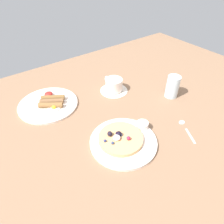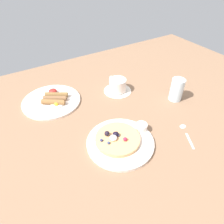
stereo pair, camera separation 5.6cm
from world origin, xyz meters
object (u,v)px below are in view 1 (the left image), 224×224
object	(u,v)px
pancake_plate	(123,142)
syrup_ramekin	(142,125)
coffee_saucer	(114,90)
water_glass	(173,87)
teaspoon	(185,126)
breakfast_plate	(48,104)
coffee_cup	(114,84)

from	to	relation	value
pancake_plate	syrup_ramekin	xyz separation A→B (m)	(0.11, 0.01, 0.02)
coffee_saucer	water_glass	xyz separation A→B (m)	(0.20, -0.20, 0.05)
teaspoon	coffee_saucer	bearing A→B (deg)	101.15
breakfast_plate	coffee_saucer	bearing A→B (deg)	-15.09
water_glass	pancake_plate	bearing A→B (deg)	-165.39
pancake_plate	coffee_cup	size ratio (longest dim) A/B	2.17
pancake_plate	coffee_saucer	bearing A→B (deg)	58.87
breakfast_plate	teaspoon	size ratio (longest dim) A/B	2.27
pancake_plate	water_glass	bearing A→B (deg)	14.61
syrup_ramekin	coffee_saucer	bearing A→B (deg)	75.28
pancake_plate	teaspoon	xyz separation A→B (m)	(0.26, -0.08, -0.00)
syrup_ramekin	coffee_cup	bearing A→B (deg)	75.36
syrup_ramekin	coffee_saucer	world-z (taller)	syrup_ramekin
coffee_saucer	coffee_cup	world-z (taller)	coffee_cup
pancake_plate	breakfast_plate	world-z (taller)	pancake_plate
coffee_saucer	water_glass	bearing A→B (deg)	-45.50
pancake_plate	breakfast_plate	bearing A→B (deg)	109.31
breakfast_plate	teaspoon	distance (m)	0.62
syrup_ramekin	teaspoon	size ratio (longest dim) A/B	0.39
coffee_saucer	teaspoon	distance (m)	0.40
breakfast_plate	coffee_saucer	xyz separation A→B (m)	(0.32, -0.09, -0.00)
breakfast_plate	coffee_cup	world-z (taller)	coffee_cup
pancake_plate	teaspoon	world-z (taller)	pancake_plate
syrup_ramekin	teaspoon	xyz separation A→B (m)	(0.15, -0.09, -0.02)
pancake_plate	coffee_cup	world-z (taller)	coffee_cup
pancake_plate	coffee_cup	bearing A→B (deg)	59.00
coffee_cup	water_glass	distance (m)	0.29
water_glass	coffee_saucer	bearing A→B (deg)	134.50
breakfast_plate	syrup_ramekin	bearing A→B (deg)	-57.30
syrup_ramekin	breakfast_plate	size ratio (longest dim) A/B	0.17
syrup_ramekin	water_glass	size ratio (longest dim) A/B	0.43
coffee_saucer	teaspoon	xyz separation A→B (m)	(0.08, -0.39, -0.00)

